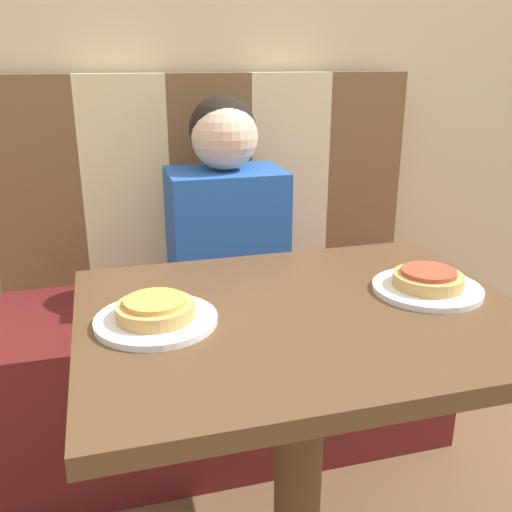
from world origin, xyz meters
TOP-DOWN VIEW (x-y plane):
  - wall_back at (0.00, 0.99)m, footprint 7.00×0.05m
  - booth_seat at (0.00, 0.66)m, footprint 1.34×0.55m
  - booth_backrest at (-0.00, 0.90)m, footprint 1.34×0.08m
  - dining_table at (0.00, 0.00)m, footprint 0.83×0.65m
  - person at (0.00, 0.66)m, footprint 0.33×0.24m
  - plate_left at (-0.27, 0.01)m, footprint 0.22×0.22m
  - plate_right at (0.27, 0.01)m, footprint 0.22×0.22m
  - pizza_left at (-0.27, 0.01)m, footprint 0.14×0.14m
  - pizza_right at (0.27, 0.01)m, footprint 0.14×0.14m

SIDE VIEW (x-z plane):
  - booth_seat at x=0.00m, z-range 0.00..0.49m
  - dining_table at x=0.00m, z-range 0.25..0.99m
  - plate_left at x=-0.27m, z-range 0.73..0.75m
  - plate_right at x=0.27m, z-range 0.73..0.75m
  - pizza_left at x=-0.27m, z-range 0.75..0.78m
  - pizza_right at x=0.27m, z-range 0.75..0.78m
  - person at x=0.00m, z-range 0.48..1.07m
  - booth_backrest at x=0.00m, z-range 0.49..1.14m
  - wall_back at x=0.00m, z-range 0.00..2.60m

